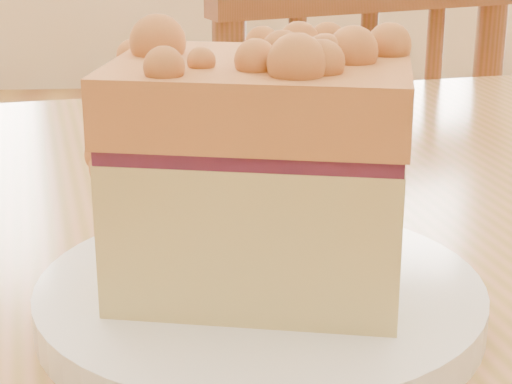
% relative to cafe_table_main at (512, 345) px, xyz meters
% --- Properties ---
extents(cafe_table_main, '(1.23, 0.94, 0.75)m').
position_rel_cafe_table_main_xyz_m(cafe_table_main, '(0.00, 0.00, 0.00)').
color(cafe_table_main, '#B77B47').
rests_on(cafe_table_main, ground).
extents(cafe_chair_main, '(0.52, 0.52, 0.89)m').
position_rel_cafe_table_main_xyz_m(cafe_chair_main, '(-0.08, 0.54, -0.19)').
color(cafe_chair_main, brown).
rests_on(cafe_chair_main, ground).
extents(plate, '(0.21, 0.21, 0.02)m').
position_rel_cafe_table_main_xyz_m(plate, '(-0.19, -0.16, 0.12)').
color(plate, white).
rests_on(plate, cafe_table_main).
extents(cake_slice, '(0.15, 0.12, 0.12)m').
position_rel_cafe_table_main_xyz_m(cake_slice, '(-0.19, -0.16, 0.18)').
color(cake_slice, '#C9BB72').
rests_on(cake_slice, plate).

